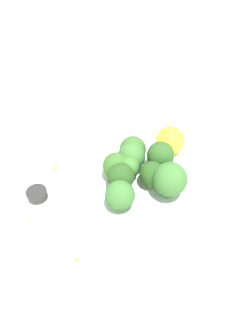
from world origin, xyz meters
TOP-DOWN VIEW (x-y plane):
  - ground_plane at (0.00, 0.00)m, footprint 3.00×3.00m
  - bowl at (0.00, 0.00)m, footprint 0.21×0.21m
  - broccoli_floret_0 at (-0.01, 0.02)m, footprint 0.04×0.04m
  - broccoli_floret_1 at (0.02, 0.01)m, footprint 0.05×0.05m
  - broccoli_floret_2 at (0.03, -0.04)m, footprint 0.05×0.05m
  - broccoli_floret_3 at (-0.01, -0.06)m, footprint 0.05×0.05m
  - broccoli_floret_4 at (0.02, -0.02)m, footprint 0.05×0.05m
  - broccoli_floret_5 at (-0.06, -0.04)m, footprint 0.05×0.05m
  - broccoli_floret_6 at (-0.03, -0.03)m, footprint 0.04×0.04m
  - broccoli_floret_7 at (-0.04, 0.04)m, footprint 0.05×0.05m
  - broccoli_floret_8 at (-0.00, -0.01)m, footprint 0.03×0.03m
  - pepper_shaker at (0.05, 0.14)m, footprint 0.03×0.03m
  - lemon_wedge at (0.06, -0.14)m, footprint 0.06×0.06m
  - almond_crumb_0 at (-0.06, 0.13)m, footprint 0.01×0.01m
  - almond_crumb_1 at (0.14, 0.07)m, footprint 0.01×0.01m
  - almond_crumb_2 at (0.05, 0.16)m, footprint 0.01×0.01m

SIDE VIEW (x-z plane):
  - ground_plane at x=0.00m, z-range 0.00..0.00m
  - almond_crumb_0 at x=-0.06m, z-range 0.00..0.01m
  - almond_crumb_2 at x=0.05m, z-range 0.00..0.01m
  - almond_crumb_1 at x=0.14m, z-range 0.00..0.01m
  - bowl at x=0.00m, z-range 0.00..0.05m
  - lemon_wedge at x=0.06m, z-range 0.00..0.06m
  - pepper_shaker at x=0.05m, z-range 0.00..0.06m
  - broccoli_floret_2 at x=0.03m, z-range 0.05..0.10m
  - broccoli_floret_6 at x=-0.03m, z-range 0.05..0.10m
  - broccoli_floret_7 at x=-0.04m, z-range 0.05..0.10m
  - broccoli_floret_1 at x=0.02m, z-range 0.05..0.10m
  - broccoli_floret_8 at x=0.00m, z-range 0.05..0.10m
  - broccoli_floret_0 at x=-0.01m, z-range 0.05..0.10m
  - broccoli_floret_4 at x=0.02m, z-range 0.05..0.11m
  - broccoli_floret_3 at x=-0.01m, z-range 0.05..0.11m
  - broccoli_floret_5 at x=-0.06m, z-range 0.05..0.12m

